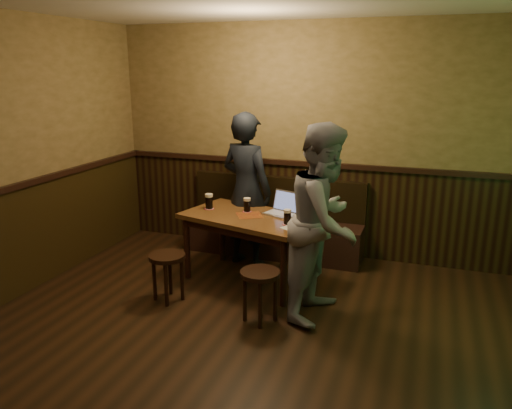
{
  "coord_description": "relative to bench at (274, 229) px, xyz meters",
  "views": [
    {
      "loc": [
        1.4,
        -2.91,
        2.27
      ],
      "look_at": [
        -0.26,
        1.76,
        0.9
      ],
      "focal_mm": 35.0,
      "sensor_mm": 36.0,
      "label": 1
    }
  ],
  "objects": [
    {
      "name": "person_suit",
      "position": [
        -0.2,
        -0.43,
        0.59
      ],
      "size": [
        0.75,
        0.6,
        1.8
      ],
      "primitive_type": "imported",
      "rotation": [
        0.0,
        0.0,
        2.85
      ],
      "color": "black",
      "rests_on": "ground"
    },
    {
      "name": "pint_right",
      "position": [
        0.47,
        -1.06,
        0.51
      ],
      "size": [
        0.1,
        0.1,
        0.16
      ],
      "color": "#A91437",
      "rests_on": "pub_table"
    },
    {
      "name": "laptop",
      "position": [
        0.32,
        -0.72,
        0.5
      ],
      "size": [
        0.41,
        0.37,
        0.24
      ],
      "rotation": [
        0.0,
        0.0,
        -0.36
      ],
      "color": "silver",
      "rests_on": "pub_table"
    },
    {
      "name": "bench",
      "position": [
        0.0,
        0.0,
        0.0
      ],
      "size": [
        2.2,
        0.5,
        0.95
      ],
      "color": "black",
      "rests_on": "ground"
    },
    {
      "name": "pint_left",
      "position": [
        -0.51,
        -0.8,
        0.52
      ],
      "size": [
        0.11,
        0.11,
        0.17
      ],
      "color": "#A91437",
      "rests_on": "pub_table"
    },
    {
      "name": "pint_mid",
      "position": [
        -0.07,
        -0.77,
        0.51
      ],
      "size": [
        0.1,
        0.1,
        0.16
      ],
      "color": "#A91437",
      "rests_on": "pub_table"
    },
    {
      "name": "stool_left",
      "position": [
        -0.6,
        -1.61,
        0.08
      ],
      "size": [
        0.46,
        0.46,
        0.49
      ],
      "rotation": [
        0.0,
        0.0,
        0.36
      ],
      "color": "black",
      "rests_on": "ground"
    },
    {
      "name": "menu",
      "position": [
        0.56,
        -1.18,
        0.44
      ],
      "size": [
        0.26,
        0.23,
        0.0
      ],
      "primitive_type": "cube",
      "rotation": [
        0.0,
        0.0,
        -0.46
      ],
      "color": "silver",
      "rests_on": "pub_table"
    },
    {
      "name": "stool_right",
      "position": [
        0.41,
        -1.71,
        0.08
      ],
      "size": [
        0.47,
        0.47,
        0.49
      ],
      "rotation": [
        0.0,
        0.0,
        0.34
      ],
      "color": "black",
      "rests_on": "ground"
    },
    {
      "name": "room",
      "position": [
        0.37,
        -2.53,
        0.89
      ],
      "size": [
        5.04,
        6.04,
        2.84
      ],
      "color": "black",
      "rests_on": "ground"
    },
    {
      "name": "pub_table",
      "position": [
        0.0,
        -0.89,
        0.34
      ],
      "size": [
        1.55,
        1.11,
        0.75
      ],
      "rotation": [
        0.0,
        0.0,
        -0.25
      ],
      "color": "brown",
      "rests_on": "ground"
    },
    {
      "name": "person_grey",
      "position": [
        0.91,
        -1.35,
        0.59
      ],
      "size": [
        0.81,
        0.97,
        1.81
      ],
      "primitive_type": "imported",
      "rotation": [
        0.0,
        0.0,
        1.42
      ],
      "color": "#96959B",
      "rests_on": "ground"
    }
  ]
}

